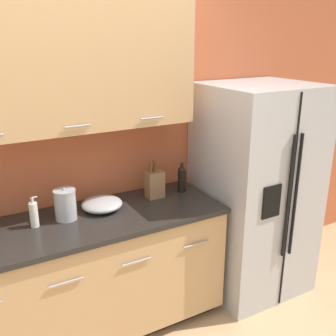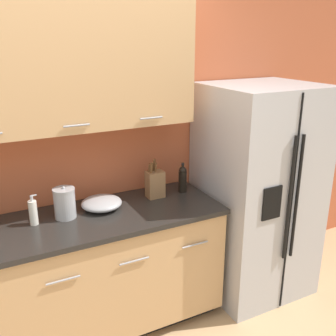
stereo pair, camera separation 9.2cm
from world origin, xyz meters
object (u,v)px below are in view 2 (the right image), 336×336
object	(u,v)px
refrigerator	(257,192)
oil_bottle	(183,179)
knife_block	(155,184)
soap_dispenser	(33,212)
steel_canister	(65,203)
mixing_bowl	(102,203)

from	to	relation	value
refrigerator	oil_bottle	bearing A→B (deg)	164.14
knife_block	soap_dispenser	distance (m)	0.88
refrigerator	soap_dispenser	world-z (taller)	refrigerator
knife_block	oil_bottle	distance (m)	0.23
refrigerator	soap_dispenser	xyz separation A→B (m)	(-1.69, 0.12, 0.13)
knife_block	oil_bottle	world-z (taller)	knife_block
knife_block	oil_bottle	size ratio (longest dim) A/B	1.26
knife_block	steel_canister	size ratio (longest dim) A/B	1.33
soap_dispenser	oil_bottle	world-z (taller)	oil_bottle
oil_bottle	soap_dispenser	bearing A→B (deg)	-177.54
soap_dispenser	mixing_bowl	world-z (taller)	soap_dispenser
steel_canister	mixing_bowl	xyz separation A→B (m)	(0.25, 0.03, -0.06)
soap_dispenser	mixing_bowl	size ratio (longest dim) A/B	0.71
soap_dispenser	mixing_bowl	xyz separation A→B (m)	(0.46, 0.04, -0.04)
soap_dispenser	oil_bottle	xyz separation A→B (m)	(1.10, 0.05, 0.02)
soap_dispenser	oil_bottle	distance (m)	1.11
oil_bottle	steel_canister	world-z (taller)	oil_bottle
knife_block	mixing_bowl	xyz separation A→B (m)	(-0.42, -0.02, -0.06)
oil_bottle	mixing_bowl	size ratio (longest dim) A/B	0.82
knife_block	mixing_bowl	distance (m)	0.42
refrigerator	mixing_bowl	distance (m)	1.25
soap_dispenser	steel_canister	world-z (taller)	steel_canister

